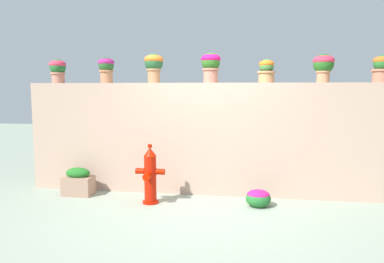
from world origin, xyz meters
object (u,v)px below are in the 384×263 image
(potted_plant_4, at_px, (266,70))
(potted_plant_1, at_px, (106,67))
(potted_plant_0, at_px, (58,69))
(potted_plant_3, at_px, (211,64))
(fire_hydrant, at_px, (150,176))
(potted_plant_5, at_px, (324,65))
(flower_bush_left, at_px, (258,197))
(potted_plant_2, at_px, (154,64))
(potted_plant_6, at_px, (381,67))
(planter_box, at_px, (78,182))

(potted_plant_4, bearing_deg, potted_plant_1, 179.50)
(potted_plant_0, distance_m, potted_plant_3, 2.70)
(fire_hydrant, bearing_deg, potted_plant_4, 23.10)
(potted_plant_4, distance_m, fire_hydrant, 2.51)
(potted_plant_1, xyz_separation_m, potted_plant_3, (1.81, 0.00, 0.03))
(potted_plant_3, xyz_separation_m, potted_plant_5, (1.78, -0.05, -0.02))
(potted_plant_5, xyz_separation_m, flower_bush_left, (-0.98, -0.63, -2.00))
(potted_plant_2, relative_size, potted_plant_5, 1.10)
(potted_plant_0, bearing_deg, potted_plant_6, -0.32)
(flower_bush_left, bearing_deg, potted_plant_4, 81.15)
(potted_plant_4, bearing_deg, potted_plant_0, 179.85)
(potted_plant_0, distance_m, potted_plant_1, 0.89)
(potted_plant_2, bearing_deg, flower_bush_left, -20.41)
(fire_hydrant, xyz_separation_m, planter_box, (-1.31, 0.26, -0.21))
(potted_plant_3, distance_m, planter_box, 2.94)
(potted_plant_0, bearing_deg, fire_hydrant, -22.10)
(potted_plant_2, bearing_deg, potted_plant_6, -0.29)
(potted_plant_0, relative_size, potted_plant_6, 1.01)
(flower_bush_left, relative_size, planter_box, 0.78)
(potted_plant_4, bearing_deg, potted_plant_6, -0.67)
(potted_plant_4, relative_size, potted_plant_6, 0.90)
(potted_plant_6, bearing_deg, planter_box, -174.39)
(potted_plant_1, distance_m, potted_plant_3, 1.81)
(planter_box, bearing_deg, potted_plant_3, 13.45)
(potted_plant_0, distance_m, potted_plant_2, 1.74)
(potted_plant_6, bearing_deg, potted_plant_5, -179.64)
(potted_plant_0, distance_m, fire_hydrant, 2.62)
(potted_plant_1, height_order, potted_plant_3, potted_plant_3)
(potted_plant_6, bearing_deg, potted_plant_3, 179.03)
(planter_box, bearing_deg, fire_hydrant, -11.10)
(flower_bush_left, bearing_deg, potted_plant_3, 139.59)
(potted_plant_0, xyz_separation_m, potted_plant_3, (2.70, 0.01, 0.05))
(potted_plant_2, relative_size, potted_plant_4, 1.31)
(potted_plant_4, relative_size, flower_bush_left, 1.00)
(potted_plant_0, height_order, potted_plant_6, potted_plant_0)
(potted_plant_1, bearing_deg, flower_bush_left, -14.62)
(potted_plant_1, relative_size, potted_plant_2, 0.90)
(potted_plant_4, bearing_deg, fire_hydrant, -156.90)
(potted_plant_3, relative_size, potted_plant_4, 1.31)
(potted_plant_0, relative_size, potted_plant_2, 0.85)
(potted_plant_0, relative_size, planter_box, 0.87)
(potted_plant_0, relative_size, potted_plant_4, 1.11)
(potted_plant_3, height_order, potted_plant_4, potted_plant_3)
(potted_plant_3, relative_size, flower_bush_left, 1.32)
(potted_plant_5, bearing_deg, potted_plant_6, 0.36)
(potted_plant_0, bearing_deg, planter_box, -42.00)
(potted_plant_2, xyz_separation_m, flower_bush_left, (1.76, -0.66, -2.03))
(potted_plant_1, xyz_separation_m, potted_plant_2, (0.85, -0.03, 0.04))
(potted_plant_1, height_order, potted_plant_5, potted_plant_5)
(potted_plant_6, height_order, planter_box, potted_plant_6)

